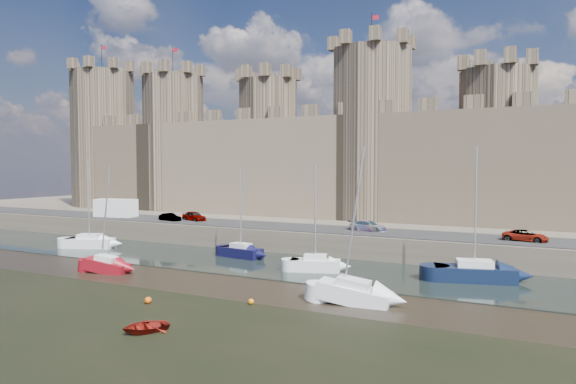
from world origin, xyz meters
name	(u,v)px	position (x,y,z in m)	size (l,w,h in m)	color
ground	(78,340)	(0.00, 0.00, 0.00)	(160.00, 160.00, 0.00)	black
water_channel	(276,265)	(0.00, 24.00, 0.04)	(160.00, 12.00, 0.08)	black
quay	(381,219)	(0.00, 60.00, 1.25)	(160.00, 60.00, 2.50)	#4C443A
road	(317,228)	(0.00, 34.00, 2.55)	(160.00, 7.00, 0.10)	black
castle	(352,152)	(-0.64, 48.00, 11.67)	(108.50, 11.00, 29.00)	#42382B
car_0	(194,216)	(-17.68, 34.35, 3.16)	(1.56, 3.87, 1.32)	gray
car_1	(170,217)	(-20.34, 32.68, 3.04)	(1.13, 3.25, 1.07)	gray
car_2	(368,226)	(6.02, 34.45, 3.11)	(1.71, 4.21, 1.22)	gray
car_3	(525,236)	(21.92, 33.72, 3.07)	(1.89, 4.11, 1.14)	gray
van	(116,208)	(-30.68, 33.50, 3.78)	(5.86, 2.34, 2.55)	white
sailboat_0	(89,242)	(-24.58, 23.19, 0.81)	(6.01, 3.98, 10.47)	silver
sailboat_1	(241,251)	(-5.23, 25.87, 0.77)	(4.98, 2.52, 9.54)	black
sailboat_2	(315,263)	(4.68, 22.83, 0.80)	(4.91, 3.10, 9.89)	silver
sailboat_3	(474,272)	(18.31, 25.10, 0.86)	(6.93, 4.08, 11.40)	black
sailboat_4	(107,265)	(-12.42, 14.11, 0.73)	(4.43, 2.33, 9.84)	maroon
sailboat_5	(354,293)	(11.43, 14.17, 0.79)	(5.37, 2.50, 11.23)	white
dinghy_4	(145,328)	(2.55, 2.66, 0.29)	(1.99, 0.58, 2.78)	maroon
buoy_1	(148,300)	(-1.62, 7.56, 0.25)	(0.51, 0.51, 0.51)	#DF4F09
buoy_3	(251,302)	(5.03, 10.66, 0.21)	(0.42, 0.42, 0.42)	orange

